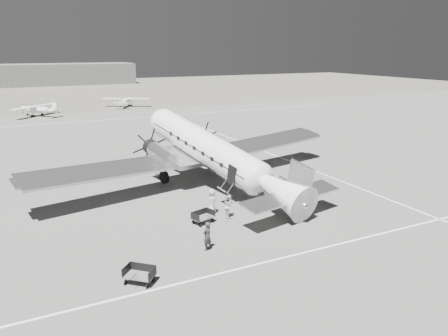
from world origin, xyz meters
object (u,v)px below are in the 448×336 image
at_px(baggage_cart_near, 203,217).
at_px(hangar_main, 67,74).
at_px(dc3_airliner, 213,155).
at_px(light_plane_right, 126,102).
at_px(ground_crew, 207,236).
at_px(light_plane_left, 38,111).
at_px(ramp_agent, 229,206).
at_px(baggage_cart_far, 139,275).
at_px(passenger, 212,202).

bearing_deg(baggage_cart_near, hangar_main, 69.24).
xyz_separation_m(dc3_airliner, light_plane_right, (6.60, 55.29, -1.87)).
bearing_deg(dc3_airliner, ground_crew, -128.66).
xyz_separation_m(dc3_airliner, baggage_cart_near, (-3.92, -6.71, -2.43)).
height_order(dc3_airliner, light_plane_right, dc3_airliner).
bearing_deg(light_plane_left, light_plane_right, -23.92).
xyz_separation_m(light_plane_left, baggage_cart_near, (6.20, -56.31, -0.60)).
bearing_deg(hangar_main, ground_crew, -94.03).
bearing_deg(ramp_agent, light_plane_left, 16.87).
height_order(light_plane_right, ramp_agent, light_plane_right).
distance_m(light_plane_right, baggage_cart_far, 69.69).
distance_m(baggage_cart_near, passenger, 1.90).
bearing_deg(light_plane_left, dc3_airliner, -121.17).
xyz_separation_m(dc3_airliner, light_plane_left, (-10.12, 49.60, -1.83)).
bearing_deg(baggage_cart_far, dc3_airliner, 94.04).
bearing_deg(passenger, baggage_cart_far, 149.47).
relative_size(hangar_main, dc3_airliner, 1.40).
distance_m(baggage_cart_far, ramp_agent, 9.96).
relative_size(baggage_cart_far, passenger, 0.85).
bearing_deg(light_plane_right, baggage_cart_far, -76.10).
relative_size(ground_crew, ramp_agent, 1.07).
bearing_deg(ground_crew, baggage_cart_near, -135.42).
distance_m(light_plane_right, ground_crew, 66.87).
height_order(light_plane_right, ground_crew, light_plane_right).
bearing_deg(baggage_cart_near, passenger, 28.66).
bearing_deg(ground_crew, light_plane_left, -110.47).
distance_m(light_plane_right, passenger, 61.39).
relative_size(light_plane_left, baggage_cart_far, 6.34).
bearing_deg(baggage_cart_near, baggage_cart_far, -153.57).
xyz_separation_m(baggage_cart_near, ramp_agent, (2.04, 0.20, 0.38)).
height_order(light_plane_right, baggage_cart_far, light_plane_right).
height_order(light_plane_left, baggage_cart_near, light_plane_left).
height_order(baggage_cart_far, passenger, passenger).
bearing_deg(passenger, light_plane_left, 23.13).
height_order(light_plane_right, passenger, light_plane_right).
bearing_deg(light_plane_left, baggage_cart_near, -126.42).
xyz_separation_m(hangar_main, ground_crew, (-9.23, -131.16, -2.43)).
bearing_deg(baggage_cart_far, baggage_cart_near, 86.26).
relative_size(ground_crew, passenger, 0.96).
height_order(light_plane_left, light_plane_right, light_plane_left).
bearing_deg(dc3_airliner, baggage_cart_far, -140.30).
relative_size(ramp_agent, passenger, 0.89).
bearing_deg(baggage_cart_far, ground_crew, 65.31).
distance_m(light_plane_left, passenger, 55.50).
bearing_deg(hangar_main, light_plane_right, -87.64).
relative_size(hangar_main, light_plane_right, 4.43).
distance_m(hangar_main, baggage_cart_far, 133.82).
height_order(hangar_main, light_plane_left, hangar_main).
height_order(light_plane_left, ground_crew, light_plane_left).
bearing_deg(ground_crew, light_plane_right, -125.31).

